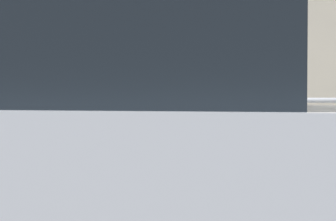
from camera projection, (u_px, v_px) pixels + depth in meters
sidewalk_curb at (191, 206)px, 4.91m from camera, size 36.00×2.49×0.16m
parking_meter at (198, 110)px, 4.08m from camera, size 0.15×0.17×1.34m
pedestrian_at_meter at (148, 112)px, 4.34m from camera, size 0.69×0.55×1.61m
parked_hatchback_silver at (107, 154)px, 2.30m from camera, size 4.05×1.87×1.81m
background_railing at (210, 121)px, 5.99m from camera, size 24.06×0.06×1.05m
backdrop_wall at (234, 78)px, 8.50m from camera, size 32.00×0.50×3.16m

